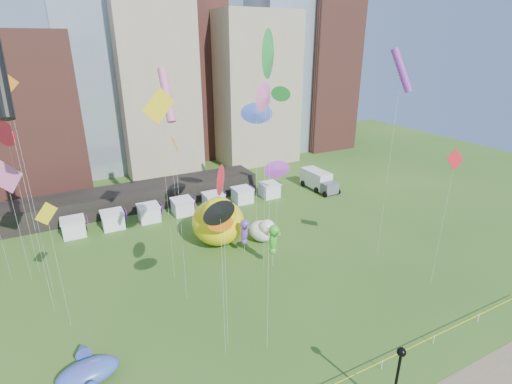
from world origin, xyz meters
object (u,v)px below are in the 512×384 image
small_duck (263,230)px  big_duck (218,220)px  whale_inflatable (88,371)px  box_truck (318,180)px  seahorse_purple (245,230)px  lamppost (398,374)px  seahorse_green (274,237)px

small_duck → big_duck: bearing=150.4°
whale_inflatable → box_truck: 47.54m
seahorse_purple → lamppost: bearing=-94.2°
big_duck → seahorse_purple: size_ratio=2.15×
small_duck → lamppost: size_ratio=0.77×
small_duck → whale_inflatable: bearing=-157.4°
seahorse_purple → seahorse_green: bearing=-70.1°
box_truck → whale_inflatable: bearing=-149.5°
seahorse_green → whale_inflatable: size_ratio=0.89×
whale_inflatable → box_truck: box_truck is taller
big_duck → whale_inflatable: bearing=-119.4°
seahorse_purple → whale_inflatable: bearing=-152.1°
big_duck → whale_inflatable: 23.24m
seahorse_purple → whale_inflatable: 22.19m
whale_inflatable → lamppost: (18.51, -12.80, 2.69)m
small_duck → seahorse_purple: 4.49m
seahorse_green → small_duck: bearing=64.3°
big_duck → box_truck: (22.92, 10.05, -1.60)m
small_duck → box_truck: small_duck is taller
small_duck → box_truck: size_ratio=0.59×
lamppost → big_duck: bearing=92.7°
seahorse_purple → lamppost: size_ratio=0.79×
big_duck → small_duck: size_ratio=2.22×
big_duck → small_duck: 5.97m
lamppost → small_duck: bearing=81.4°
seahorse_purple → whale_inflatable: size_ratio=0.79×
whale_inflatable → big_duck: bearing=38.6°
small_duck → whale_inflatable: 26.18m
seahorse_green → lamppost: bearing=-103.9°
seahorse_purple → box_truck: 25.53m
box_truck → lamppost: bearing=-121.4°
whale_inflatable → lamppost: lamppost is taller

